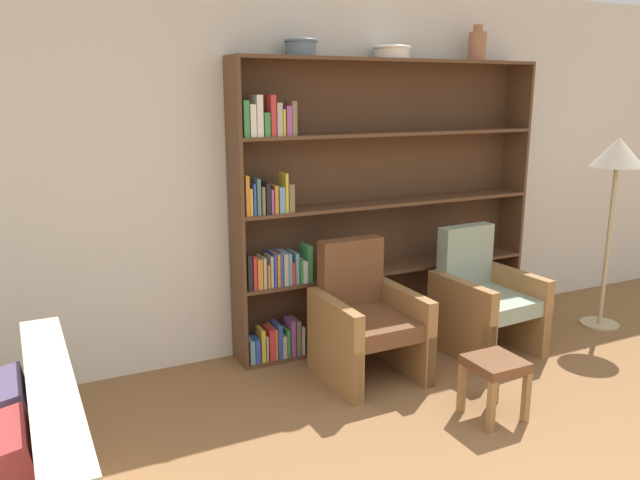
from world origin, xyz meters
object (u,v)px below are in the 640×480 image
object	(u,v)px
vase_tall	(477,45)
footstool	(495,371)
bowl_terracotta	(392,51)
bowl_slate	(301,47)
armchair_leather	(366,320)
floor_lamp	(617,163)
armchair_cushioned	(483,299)
bookshelf	(365,210)

from	to	relation	value
vase_tall	footstool	bearing A→B (deg)	-122.46
bowl_terracotta	footstool	world-z (taller)	bowl_terracotta
bowl_slate	armchair_leather	size ratio (longest dim) A/B	0.26
floor_lamp	footstool	xyz separation A→B (m)	(-1.89, -0.81, -1.09)
armchair_cushioned	floor_lamp	bearing A→B (deg)	173.17
bookshelf	footstool	xyz separation A→B (m)	(0.09, -1.45, -0.76)
bookshelf	floor_lamp	size ratio (longest dim) A/B	1.59
vase_tall	footstool	xyz separation A→B (m)	(-0.91, -1.42, -2.02)
footstool	armchair_cushioned	bearing A→B (deg)	53.65
bookshelf	floor_lamp	distance (m)	2.11
bowl_terracotta	armchair_leather	size ratio (longest dim) A/B	0.30
armchair_leather	armchair_cushioned	world-z (taller)	same
bowl_terracotta	bookshelf	bearing A→B (deg)	171.39
vase_tall	armchair_leather	distance (m)	2.39
bowl_slate	footstool	bearing A→B (deg)	-65.86
bookshelf	bowl_slate	bearing A→B (deg)	-176.97
bowl_slate	bowl_terracotta	distance (m)	0.75
bowl_terracotta	armchair_leather	world-z (taller)	bowl_terracotta
bookshelf	vase_tall	size ratio (longest dim) A/B	9.20
armchair_cushioned	floor_lamp	size ratio (longest dim) A/B	0.59
bookshelf	footstool	bearing A→B (deg)	-86.61
bowl_slate	armchair_leather	world-z (taller)	bowl_slate
bowl_slate	bowl_terracotta	bearing A→B (deg)	0.00
bowl_slate	bowl_terracotta	size ratio (longest dim) A/B	0.85
armchair_cushioned	vase_tall	bearing A→B (deg)	-119.40
armchair_leather	armchair_cushioned	bearing A→B (deg)	179.58
vase_tall	armchair_cushioned	world-z (taller)	vase_tall
bowl_terracotta	armchair_cushioned	bearing A→B (deg)	-46.01
footstool	floor_lamp	bearing A→B (deg)	23.03
bookshelf	armchair_cushioned	size ratio (longest dim) A/B	2.72
vase_tall	armchair_cushioned	xyz separation A→B (m)	(-0.26, -0.55, -1.92)
armchair_leather	footstool	size ratio (longest dim) A/B	2.47
bowl_slate	armchair_leather	bearing A→B (deg)	-67.15
armchair_leather	vase_tall	bearing A→B (deg)	-157.54
bookshelf	bowl_terracotta	size ratio (longest dim) A/B	9.03
bowl_slate	footstool	distance (m)	2.51
bowl_terracotta	floor_lamp	size ratio (longest dim) A/B	0.18
armchair_cushioned	bowl_terracotta	bearing A→B (deg)	-49.84
vase_tall	armchair_leather	size ratio (longest dim) A/B	0.30
bookshelf	floor_lamp	bearing A→B (deg)	-18.12
bowl_terracotta	vase_tall	size ratio (longest dim) A/B	1.02
floor_lamp	footstool	size ratio (longest dim) A/B	4.22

